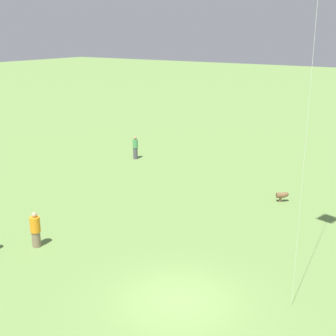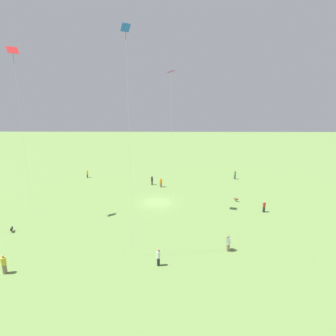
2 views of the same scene
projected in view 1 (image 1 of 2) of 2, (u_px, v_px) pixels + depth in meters
ground_plane at (178, 301)px, 17.60m from camera, size 240.00×240.00×0.00m
person_6 at (36, 230)px, 21.81m from camera, size 0.62×0.62×1.72m
person_7 at (135, 148)px, 36.78m from camera, size 0.49×0.49×1.81m
dog_1 at (282, 195)px, 27.68m from camera, size 0.63×0.70×0.60m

